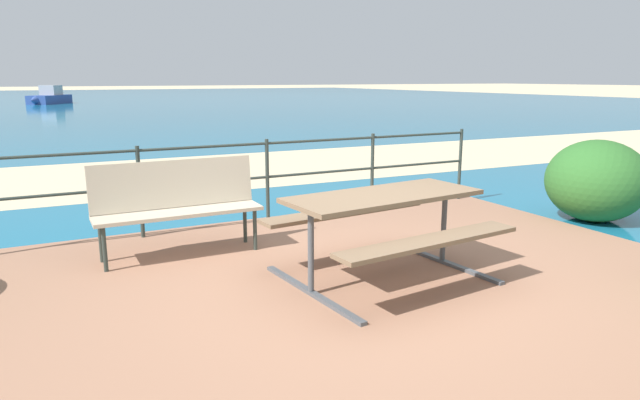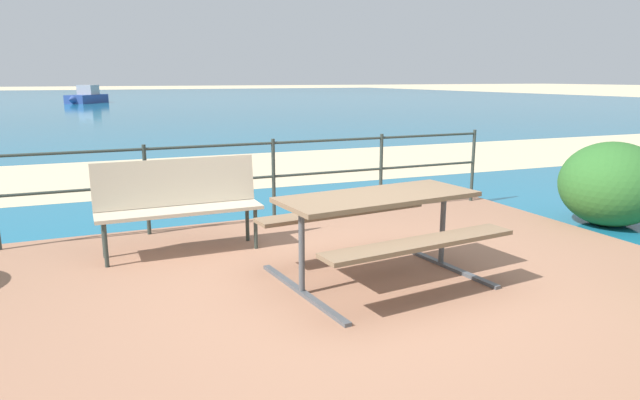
% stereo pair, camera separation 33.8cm
% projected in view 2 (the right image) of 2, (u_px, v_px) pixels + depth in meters
% --- Properties ---
extents(ground_plane, '(240.00, 240.00, 0.00)m').
position_uv_depth(ground_plane, '(365.00, 293.00, 4.70)').
color(ground_plane, beige).
extents(patio_paving, '(6.40, 5.20, 0.06)m').
position_uv_depth(patio_paving, '(365.00, 290.00, 4.69)').
color(patio_paving, '#996B51').
rests_on(patio_paving, ground).
extents(sea_water, '(90.00, 90.00, 0.01)m').
position_uv_depth(sea_water, '(109.00, 102.00, 40.61)').
color(sea_water, '#196B8E').
rests_on(sea_water, ground).
extents(beach_strip, '(54.09, 5.56, 0.01)m').
position_uv_depth(beach_strip, '(202.00, 171.00, 10.76)').
color(beach_strip, beige).
rests_on(beach_strip, ground).
extents(picnic_table, '(1.85, 1.59, 0.75)m').
position_uv_depth(picnic_table, '(378.00, 214.00, 4.75)').
color(picnic_table, '#7A6047').
rests_on(picnic_table, patio_paving).
extents(park_bench, '(1.60, 0.43, 0.92)m').
position_uv_depth(park_bench, '(178.00, 198.00, 5.55)').
color(park_bench, '#BCAD93').
rests_on(park_bench, patio_paving).
extents(railing_fence, '(5.94, 0.04, 1.01)m').
position_uv_depth(railing_fence, '(273.00, 169.00, 6.69)').
color(railing_fence, '#2D3833').
rests_on(railing_fence, patio_paving).
extents(shrub_right, '(1.22, 1.22, 1.03)m').
position_uv_depth(shrub_right, '(612.00, 184.00, 6.76)').
color(shrub_right, '#2D6628').
rests_on(shrub_right, ground).
extents(boat_mid, '(2.95, 3.70, 1.24)m').
position_uv_depth(boat_mid, '(87.00, 97.00, 39.09)').
color(boat_mid, '#2D478C').
rests_on(boat_mid, sea_water).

